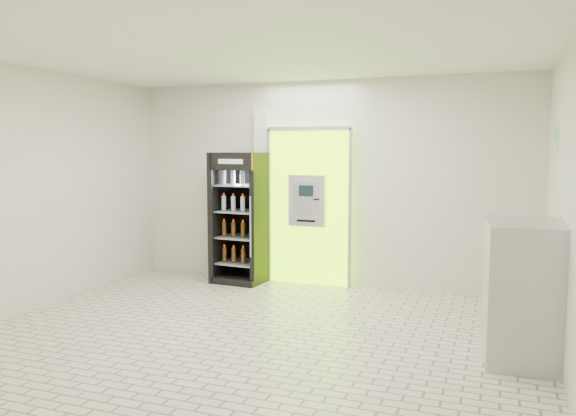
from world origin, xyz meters
The scene contains 7 objects.
ground centered at (0.00, 0.00, 0.00)m, with size 6.00×6.00×0.00m, color beige.
room_shell centered at (0.00, 0.00, 1.84)m, with size 6.00×6.00×6.00m.
atm_assembly centered at (-0.20, 2.41, 1.17)m, with size 1.30×0.24×2.33m.
pillar centered at (-0.98, 2.45, 1.30)m, with size 0.22×0.11×2.60m.
beverage_cooler centered at (-1.20, 2.17, 0.94)m, with size 0.78×0.72×1.95m.
steel_cabinet centered at (2.66, 0.26, 0.66)m, with size 0.74×1.04×1.32m.
exit_sign centered at (2.99, 1.40, 2.12)m, with size 0.02×0.22×0.26m.
Camera 1 is at (2.43, -5.42, 2.00)m, focal length 35.00 mm.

